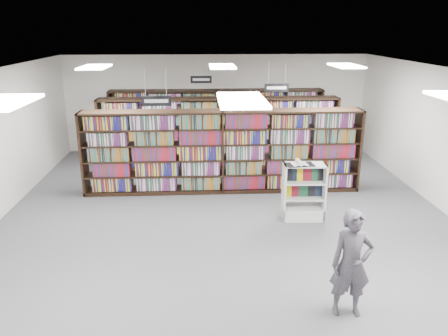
{
  "coord_description": "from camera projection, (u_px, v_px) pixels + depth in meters",
  "views": [
    {
      "loc": [
        -0.53,
        -8.61,
        4.07
      ],
      "look_at": [
        -0.04,
        0.5,
        1.1
      ],
      "focal_mm": 35.0,
      "sensor_mm": 36.0,
      "label": 1
    }
  ],
  "objects": [
    {
      "name": "endcap_display",
      "position": [
        303.0,
        199.0,
        9.6
      ],
      "size": [
        0.93,
        0.49,
        1.27
      ],
      "rotation": [
        0.0,
        0.0,
        -0.04
      ],
      "color": "silver",
      "rests_on": "floor"
    },
    {
      "name": "open_book",
      "position": [
        300.0,
        163.0,
        9.23
      ],
      "size": [
        0.6,
        0.38,
        0.13
      ],
      "rotation": [
        0.0,
        0.0,
        0.08
      ],
      "color": "black",
      "rests_on": "endcap_display"
    },
    {
      "name": "ceiling",
      "position": [
        227.0,
        73.0,
        8.47
      ],
      "size": [
        10.0,
        12.0,
        0.1
      ],
      "primitive_type": "cube",
      "color": "white",
      "rests_on": "wall_back"
    },
    {
      "name": "floor",
      "position": [
        227.0,
        223.0,
        9.46
      ],
      "size": [
        12.0,
        12.0,
        0.0
      ],
      "primitive_type": "plane",
      "color": "#504F54",
      "rests_on": "ground"
    },
    {
      "name": "aisle_sign_right",
      "position": [
        277.0,
        87.0,
        11.61
      ],
      "size": [
        0.65,
        0.02,
        0.8
      ],
      "color": "#B2B2B7",
      "rests_on": "ceiling"
    },
    {
      "name": "shopper",
      "position": [
        351.0,
        264.0,
        6.26
      ],
      "size": [
        0.62,
        0.43,
        1.64
      ],
      "primitive_type": "imported",
      "rotation": [
        0.0,
        0.0,
        -0.06
      ],
      "color": "#514D58",
      "rests_on": "floor"
    },
    {
      "name": "troffer_back_center",
      "position": [
        222.0,
        66.0,
        10.39
      ],
      "size": [
        0.6,
        1.2,
        0.04
      ],
      "primitive_type": "cube",
      "color": "white",
      "rests_on": "ceiling"
    },
    {
      "name": "aisle_sign_center",
      "position": [
        201.0,
        79.0,
        13.4
      ],
      "size": [
        0.65,
        0.02,
        0.8
      ],
      "color": "#B2B2B7",
      "rests_on": "ceiling"
    },
    {
      "name": "troffer_front_left",
      "position": [
        4.0,
        102.0,
        5.48
      ],
      "size": [
        0.6,
        1.2,
        0.04
      ],
      "primitive_type": "cube",
      "color": "white",
      "rests_on": "ceiling"
    },
    {
      "name": "wall_back",
      "position": [
        216.0,
        103.0,
        14.67
      ],
      "size": [
        10.0,
        0.1,
        3.2
      ],
      "primitive_type": "cube",
      "color": "white",
      "rests_on": "ground"
    },
    {
      "name": "troffer_back_right",
      "position": [
        346.0,
        66.0,
        10.54
      ],
      "size": [
        0.6,
        1.2,
        0.04
      ],
      "primitive_type": "cube",
      "color": "white",
      "rests_on": "ceiling"
    },
    {
      "name": "bookshelf_row_far",
      "position": [
        217.0,
        121.0,
        14.55
      ],
      "size": [
        7.0,
        0.6,
        2.1
      ],
      "color": "black",
      "rests_on": "floor"
    },
    {
      "name": "aisle_sign_left",
      "position": [
        156.0,
        100.0,
        9.55
      ],
      "size": [
        0.65,
        0.02,
        0.8
      ],
      "color": "#B2B2B7",
      "rests_on": "ceiling"
    },
    {
      "name": "troffer_back_left",
      "position": [
        95.0,
        67.0,
        10.23
      ],
      "size": [
        0.6,
        1.2,
        0.04
      ],
      "primitive_type": "cube",
      "color": "white",
      "rests_on": "ceiling"
    },
    {
      "name": "bookshelf_row_near",
      "position": [
        222.0,
        152.0,
        11.04
      ],
      "size": [
        7.0,
        0.6,
        2.1
      ],
      "color": "black",
      "rests_on": "floor"
    },
    {
      "name": "troffer_front_center",
      "position": [
        242.0,
        100.0,
        5.64
      ],
      "size": [
        0.6,
        1.2,
        0.04
      ],
      "primitive_type": "cube",
      "color": "white",
      "rests_on": "ceiling"
    },
    {
      "name": "bookshelf_row_mid",
      "position": [
        219.0,
        133.0,
        12.94
      ],
      "size": [
        7.0,
        0.6,
        2.1
      ],
      "color": "black",
      "rests_on": "floor"
    }
  ]
}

